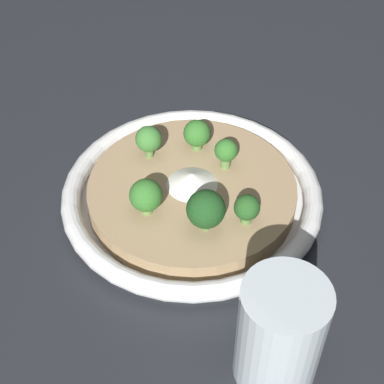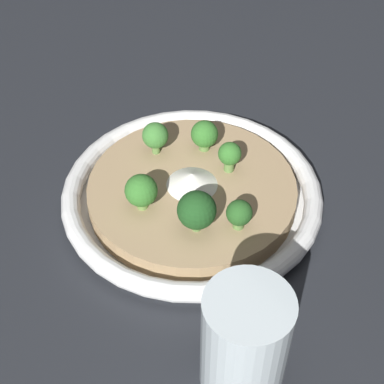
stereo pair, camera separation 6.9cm
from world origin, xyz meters
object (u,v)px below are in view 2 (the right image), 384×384
at_px(broccoli_front_right, 197,210).
at_px(drinking_glass, 245,343).
at_px(risotto_bowl, 192,194).
at_px(broccoli_left, 157,135).
at_px(broccoli_front, 141,191).
at_px(broccoli_back_right, 230,155).
at_px(broccoli_right, 239,214).
at_px(broccoli_back_left, 204,135).

bearing_deg(broccoli_front_right, drinking_glass, -22.88).
distance_m(risotto_bowl, broccoli_left, 0.08).
height_order(broccoli_front_right, drinking_glass, drinking_glass).
distance_m(broccoli_front_right, broccoli_front, 0.07).
relative_size(broccoli_front, drinking_glass, 0.37).
relative_size(risotto_bowl, broccoli_back_right, 7.80).
height_order(broccoli_front, broccoli_left, broccoli_front).
height_order(broccoli_front, broccoli_right, broccoli_front).
xyz_separation_m(broccoli_front_right, broccoli_front, (-0.06, -0.03, -0.00)).
height_order(broccoli_back_right, drinking_glass, drinking_glass).
relative_size(broccoli_front, broccoli_right, 1.22).
distance_m(broccoli_front, broccoli_back_right, 0.12).
distance_m(broccoli_front, broccoli_left, 0.10).
xyz_separation_m(risotto_bowl, broccoli_back_left, (-0.04, 0.05, 0.04)).
distance_m(broccoli_back_left, broccoli_back_right, 0.05).
xyz_separation_m(broccoli_back_left, broccoli_left, (-0.03, -0.05, 0.00)).
bearing_deg(broccoli_right, broccoli_front, -143.40).
height_order(broccoli_front_right, broccoli_front, broccoli_front_right).
height_order(risotto_bowl, broccoli_right, broccoli_right).
height_order(risotto_bowl, broccoli_front, broccoli_front).
bearing_deg(risotto_bowl, broccoli_back_right, 82.33).
xyz_separation_m(risotto_bowl, broccoli_front, (-0.01, -0.07, 0.04)).
relative_size(broccoli_front_right, broccoli_left, 1.19).
xyz_separation_m(risotto_bowl, broccoli_right, (0.08, -0.00, 0.04)).
distance_m(broccoli_back_left, drinking_glass, 0.29).
xyz_separation_m(broccoli_front_right, broccoli_left, (-0.13, 0.04, -0.00)).
bearing_deg(drinking_glass, broccoli_back_right, 142.82).
relative_size(risotto_bowl, broccoli_front, 6.98).
relative_size(risotto_bowl, broccoli_left, 7.24).
bearing_deg(broccoli_front, broccoli_right, 36.60).
bearing_deg(drinking_glass, broccoli_right, 140.94).
relative_size(broccoli_front_right, drinking_glass, 0.42).
xyz_separation_m(broccoli_back_left, broccoli_front, (0.04, -0.12, 0.00)).
relative_size(broccoli_front, broccoli_back_right, 1.12).
distance_m(broccoli_back_left, broccoli_front, 0.12).
bearing_deg(drinking_glass, broccoli_front, 170.70).
height_order(broccoli_back_left, broccoli_left, broccoli_left).
height_order(broccoli_back_left, drinking_glass, drinking_glass).
bearing_deg(drinking_glass, broccoli_back_left, 148.47).
bearing_deg(risotto_bowl, broccoli_front, -94.83).
bearing_deg(broccoli_left, broccoli_front_right, -17.49).
bearing_deg(broccoli_back_left, broccoli_left, -123.08).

